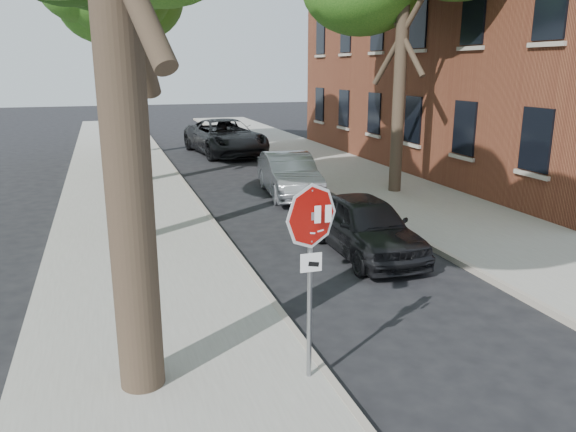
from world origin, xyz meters
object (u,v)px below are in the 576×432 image
car_d (225,137)px  car_b (289,175)px  stop_sign (311,245)px  car_a (365,226)px

car_d → car_b: bearing=-95.5°
stop_sign → car_a: (3.05, 4.68, -1.28)m
stop_sign → car_a: size_ratio=0.67×
stop_sign → car_d: size_ratio=0.43×
car_a → car_b: size_ratio=0.93×
stop_sign → car_a: 5.73m
car_a → car_d: (0.15, 15.73, 0.17)m
car_a → car_b: 6.21m
stop_sign → car_d: bearing=81.1°
car_b → car_d: (-0.10, 9.53, 0.15)m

